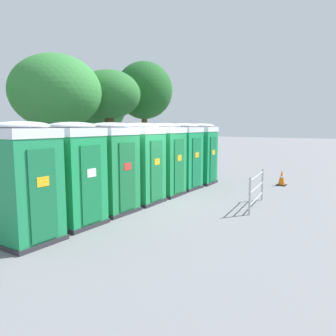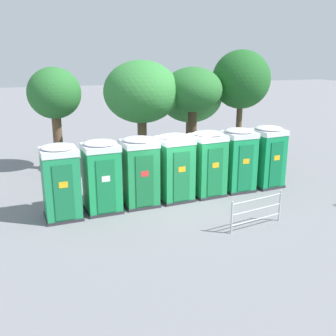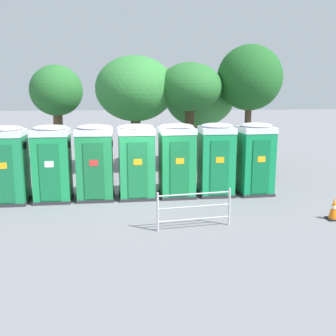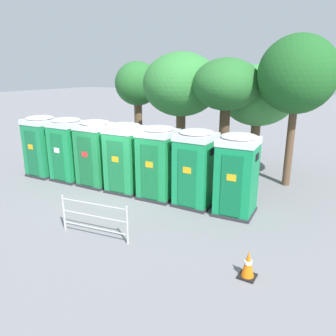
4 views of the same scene
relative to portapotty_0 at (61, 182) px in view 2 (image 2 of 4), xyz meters
name	(u,v)px [view 2 (image 2 of 4)]	position (x,y,z in m)	size (l,w,h in m)	color
ground_plane	(175,199)	(4.17, 0.25, -1.28)	(120.00, 120.00, 0.00)	slate
portapotty_0	(61,182)	(0.00, 0.00, 0.00)	(1.22, 1.23, 2.54)	#2D2D33
portapotty_1	(102,176)	(1.39, 0.12, 0.00)	(1.25, 1.24, 2.54)	#2D2D33
portapotty_2	(139,171)	(2.78, 0.21, 0.00)	(1.26, 1.22, 2.54)	#2D2D33
portapotty_3	(175,167)	(4.17, 0.25, 0.00)	(1.29, 1.27, 2.54)	#2D2D33
portapotty_4	(208,163)	(5.57, 0.31, 0.00)	(1.27, 1.26, 2.54)	#2D2D33
portapotty_5	(238,159)	(6.96, 0.38, 0.00)	(1.20, 1.21, 2.54)	#2D2D33
portapotty_6	(267,156)	(8.35, 0.40, 0.00)	(1.26, 1.28, 2.54)	#2D2D33
street_tree_0	(54,95)	(0.57, 6.06, 2.27)	(2.43, 2.43, 4.80)	brown
street_tree_1	(241,80)	(9.14, 4.01, 2.86)	(2.80, 2.80, 5.57)	brown
street_tree_2	(193,91)	(6.53, 3.88, 2.42)	(2.71, 2.71, 4.80)	#4C3826
street_tree_3	(141,93)	(4.21, 4.37, 2.39)	(3.41, 3.41, 5.11)	brown
street_tree_4	(190,97)	(7.28, 5.80, 1.95)	(3.27, 3.27, 4.59)	brown
event_barrier	(257,210)	(5.66, -2.99, -0.72)	(2.04, 0.36, 1.05)	#B7B7BC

